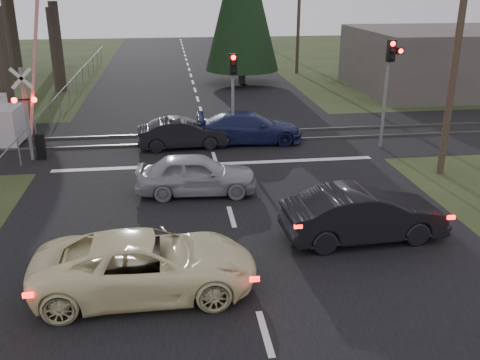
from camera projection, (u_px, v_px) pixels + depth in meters
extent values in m
plane|color=#253216|center=(245.00, 264.00, 14.08)|extent=(120.00, 120.00, 0.00)
cube|color=black|center=(213.00, 151.00, 23.36)|extent=(14.00, 100.00, 0.01)
cube|color=black|center=(209.00, 138.00, 25.22)|extent=(120.00, 8.00, 0.01)
cube|color=silver|center=(216.00, 164.00, 21.69)|extent=(13.00, 0.35, 0.00)
cube|color=#59544C|center=(210.00, 142.00, 24.46)|extent=(120.00, 0.12, 0.10)
cube|color=#59544C|center=(208.00, 133.00, 25.95)|extent=(120.00, 0.12, 0.10)
cylinder|color=slate|center=(27.00, 115.00, 21.58)|extent=(0.18, 0.18, 3.80)
cube|color=white|center=(21.00, 78.00, 20.96)|extent=(0.88, 0.03, 0.88)
cube|color=white|center=(21.00, 78.00, 20.96)|extent=(0.88, 0.03, 0.88)
cube|color=black|center=(24.00, 100.00, 21.28)|extent=(0.90, 0.06, 0.06)
sphere|color=#FF0C07|center=(14.00, 100.00, 21.16)|extent=(0.22, 0.22, 0.22)
sphere|color=#FF0C07|center=(34.00, 100.00, 21.26)|extent=(0.22, 0.22, 0.22)
cube|color=black|center=(41.00, 147.00, 22.09)|extent=(0.35, 0.25, 1.10)
cube|color=red|center=(34.00, 62.00, 20.91)|extent=(1.16, 0.10, 5.93)
cylinder|color=slate|center=(384.00, 105.00, 23.26)|extent=(0.14, 0.14, 3.80)
cube|color=black|center=(391.00, 51.00, 22.27)|extent=(0.32, 0.24, 0.90)
sphere|color=#FF0C07|center=(393.00, 44.00, 22.05)|extent=(0.20, 0.20, 0.20)
sphere|color=black|center=(392.00, 51.00, 22.15)|extent=(0.18, 0.18, 0.18)
sphere|color=black|center=(392.00, 59.00, 22.26)|extent=(0.18, 0.18, 0.18)
cube|color=black|center=(400.00, 51.00, 22.32)|extent=(0.28, 0.22, 0.28)
sphere|color=#FF0C07|center=(401.00, 51.00, 22.21)|extent=(0.18, 0.18, 0.18)
cylinder|color=slate|center=(233.00, 110.00, 23.67)|extent=(0.14, 0.14, 3.20)
cube|color=black|center=(233.00, 64.00, 22.79)|extent=(0.32, 0.24, 0.90)
sphere|color=#FF0C07|center=(233.00, 57.00, 22.56)|extent=(0.20, 0.20, 0.20)
sphere|color=black|center=(234.00, 65.00, 22.66)|extent=(0.18, 0.18, 0.18)
sphere|color=black|center=(234.00, 72.00, 22.77)|extent=(0.18, 0.18, 0.18)
cylinder|color=#4C3D2D|center=(456.00, 55.00, 19.13)|extent=(0.26, 0.26, 9.00)
cylinder|color=#4C3D2D|center=(299.00, 15.00, 41.41)|extent=(0.26, 0.26, 9.00)
cylinder|color=#4C3D2D|center=(250.00, 2.00, 64.61)|extent=(0.26, 0.26, 9.00)
cylinder|color=#473D33|center=(2.00, 67.00, 26.66)|extent=(0.83, 0.83, 5.85)
cylinder|color=#473D33|center=(56.00, 50.00, 35.22)|extent=(0.80, 0.80, 5.40)
cylinder|color=#473D33|center=(12.00, 33.00, 39.12)|extent=(0.89, 0.89, 6.75)
cylinder|color=#473D33|center=(56.00, 35.00, 45.18)|extent=(0.80, 0.80, 5.40)
cylinder|color=#473D33|center=(242.00, 70.00, 38.30)|extent=(0.50, 0.50, 2.00)
cube|color=#59514C|center=(463.00, 59.00, 36.05)|extent=(14.00, 10.00, 4.00)
imported|color=beige|center=(146.00, 264.00, 12.59)|extent=(5.25, 2.46, 1.45)
imported|color=black|center=(364.00, 215.00, 15.19)|extent=(4.72, 1.91, 1.52)
imported|color=#919398|center=(196.00, 174.00, 18.50)|extent=(4.26, 1.93, 1.42)
imported|color=#19204B|center=(249.00, 128.00, 24.39)|extent=(4.88, 2.15, 1.39)
imported|color=black|center=(183.00, 133.00, 23.63)|extent=(4.03, 1.59, 1.30)
cube|color=silver|center=(4.00, 125.00, 23.99)|extent=(1.46, 1.95, 1.61)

